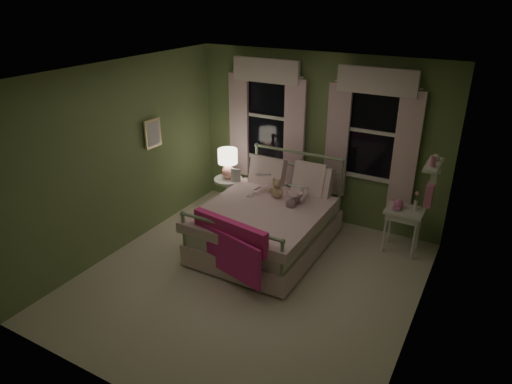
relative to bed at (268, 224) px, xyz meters
The scene contains 18 objects.
room_shell 1.26m from the bed, 78.23° to the right, with size 4.20×4.20×4.20m.
bed is the anchor object (origin of this frame).
pink_throw 1.04m from the bed, 90.31° to the right, with size 1.10×0.35×0.71m.
child_left 0.77m from the bed, 123.42° to the left, with size 0.28×0.18×0.76m, color #F7D1DD.
child_right 0.77m from the bed, 57.61° to the left, with size 0.37×0.29×0.77m, color #F7D1DD.
book_left 0.68m from the bed, 147.39° to the left, with size 0.20×0.27×0.03m, color beige.
book_right 0.64m from the bed, 33.64° to the left, with size 0.20×0.27×0.02m, color beige.
teddy_bear 0.50m from the bed, 91.15° to the left, with size 0.22×0.18×0.30m.
nightstand_left 1.17m from the bed, 150.73° to the left, with size 0.46×0.46×0.65m.
table_lamp 1.31m from the bed, 150.73° to the left, with size 0.30×0.30×0.47m.
book_nightstand 1.08m from the bed, 151.88° to the left, with size 0.16×0.22×0.02m, color beige.
nightstand_right 1.89m from the bed, 26.09° to the left, with size 0.50×0.40×0.64m.
pink_toy 1.82m from the bed, 27.36° to the left, with size 0.14×0.18×0.14m.
bud_vase 2.05m from the bed, 25.87° to the left, with size 0.06×0.06×0.28m.
window_left 1.85m from the bed, 119.54° to the left, with size 1.34×0.13×1.96m.
window_right 2.01m from the bed, 49.32° to the left, with size 1.34×0.13×1.96m.
wall_shelf 2.37m from the bed, ahead, with size 0.15×0.50×0.60m.
framed_picture 2.11m from the bed, behind, with size 0.03×0.32×0.42m.
Camera 1 is at (2.46, -4.21, 3.44)m, focal length 32.00 mm.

